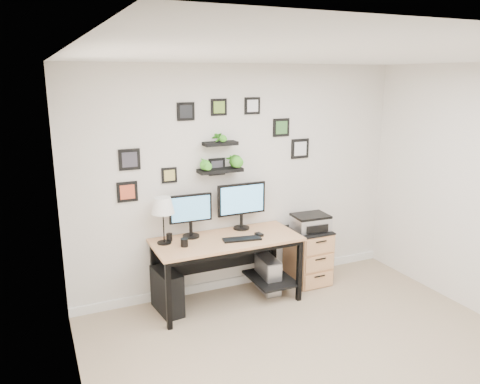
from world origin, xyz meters
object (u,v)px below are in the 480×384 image
monitor_left (191,212)px  mug (184,242)px  desk (228,248)px  monitor_right (242,202)px  printer (311,222)px  file_cabinet (308,255)px  pc_tower_grey (268,275)px  table_lamp (163,207)px  pc_tower_black (167,291)px

monitor_left → mug: 0.38m
desk → monitor_right: 0.54m
printer → monitor_right: bearing=169.5°
printer → file_cabinet: bearing=101.6°
monitor_right → printer: size_ratio=1.36×
desk → file_cabinet: (1.08, 0.06, -0.29)m
pc_tower_grey → file_cabinet: 0.59m
desk → printer: 1.09m
monitor_right → file_cabinet: 1.12m
table_lamp → pc_tower_black: table_lamp is taller
table_lamp → printer: size_ratio=1.17×
desk → file_cabinet: bearing=3.1°
mug → monitor_right: bearing=19.3°
desk → mug: size_ratio=18.42×
file_cabinet → desk: bearing=-176.9°
desk → printer: size_ratio=3.75×
pc_tower_grey → pc_tower_black: bearing=179.6°
pc_tower_black → monitor_left: bearing=15.6°
monitor_left → printer: size_ratio=1.13×
monitor_right → pc_tower_grey: bearing=-33.7°
pc_tower_grey → monitor_right: bearing=146.3°
desk → monitor_right: (0.25, 0.19, 0.44)m
table_lamp → printer: (1.78, -0.06, -0.39)m
pc_tower_grey → monitor_left: bearing=170.7°
mug → pc_tower_grey: 1.20m
desk → pc_tower_black: size_ratio=3.43×
monitor_right → printer: 0.90m
desk → pc_tower_grey: size_ratio=3.79×
monitor_right → pc_tower_black: monitor_right is taller
desk → monitor_left: bearing=156.3°
desk → monitor_right: monitor_right is taller
printer → mug: bearing=-175.9°
monitor_right → file_cabinet: (0.83, -0.14, -0.74)m
pc_tower_black → printer: 1.86m
monitor_right → mug: bearing=-160.7°
monitor_left → table_lamp: table_lamp is taller
desk → mug: (-0.53, -0.08, 0.17)m
mug → file_cabinet: (1.61, 0.14, -0.46)m
table_lamp → pc_tower_grey: table_lamp is taller
mug → pc_tower_black: mug is taller
pc_tower_grey → table_lamp: bearing=176.2°
desk → pc_tower_black: desk is taller
file_cabinet → table_lamp: bearing=178.7°
mug → pc_tower_grey: mug is taller
pc_tower_grey → printer: (0.58, 0.02, 0.56)m
monitor_right → table_lamp: 0.95m
pc_tower_grey → printer: 0.80m
mug → desk: bearing=8.5°
file_cabinet → mug: bearing=-175.1°
desk → printer: (1.08, 0.04, 0.14)m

